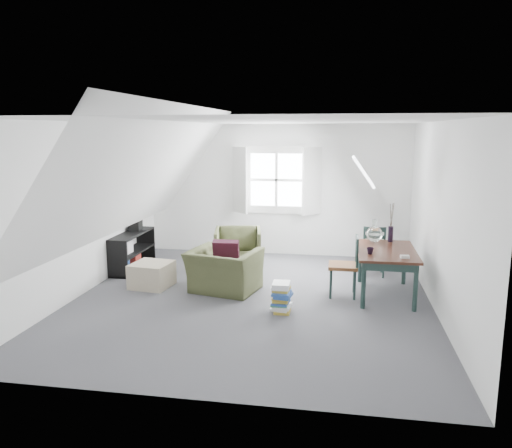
% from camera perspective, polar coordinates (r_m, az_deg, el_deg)
% --- Properties ---
extents(floor, '(5.50, 5.50, 0.00)m').
position_cam_1_polar(floor, '(7.21, -0.52, -8.60)').
color(floor, '#49494E').
rests_on(floor, ground).
extents(ceiling, '(5.50, 5.50, 0.00)m').
position_cam_1_polar(ceiling, '(6.81, -0.55, 11.69)').
color(ceiling, white).
rests_on(ceiling, wall_back).
extents(wall_back, '(5.00, 0.00, 5.00)m').
position_cam_1_polar(wall_back, '(9.59, 2.37, 3.89)').
color(wall_back, white).
rests_on(wall_back, ground).
extents(wall_front, '(5.00, 0.00, 5.00)m').
position_cam_1_polar(wall_front, '(4.28, -7.07, -4.68)').
color(wall_front, white).
rests_on(wall_front, ground).
extents(wall_left, '(0.00, 5.50, 5.50)m').
position_cam_1_polar(wall_left, '(7.74, -19.09, 1.69)').
color(wall_left, white).
rests_on(wall_left, ground).
extents(wall_right, '(0.00, 5.50, 5.50)m').
position_cam_1_polar(wall_right, '(6.92, 20.31, 0.61)').
color(wall_right, white).
rests_on(wall_right, ground).
extents(slope_left, '(3.19, 5.50, 4.48)m').
position_cam_1_polar(slope_left, '(7.27, -12.72, 5.64)').
color(slope_left, white).
rests_on(slope_left, wall_left).
extents(slope_right, '(3.19, 5.50, 4.48)m').
position_cam_1_polar(slope_right, '(6.73, 12.61, 5.27)').
color(slope_right, white).
rests_on(slope_right, wall_right).
extents(dormer_window, '(1.71, 0.35, 1.30)m').
position_cam_1_polar(dormer_window, '(9.50, 2.33, 5.03)').
color(dormer_window, white).
rests_on(dormer_window, wall_back).
extents(skylight, '(0.35, 0.75, 0.47)m').
position_cam_1_polar(skylight, '(8.03, 12.15, 5.90)').
color(skylight, white).
rests_on(skylight, slope_right).
extents(armchair_near, '(1.15, 1.05, 0.64)m').
position_cam_1_polar(armchair_near, '(7.58, -3.63, -7.65)').
color(armchair_near, '#3D4225').
rests_on(armchair_near, floor).
extents(armchair_far, '(0.91, 0.93, 0.73)m').
position_cam_1_polar(armchair_far, '(8.71, -2.06, -5.20)').
color(armchair_far, '#3D4225').
rests_on(armchair_far, floor).
extents(throw_pillow, '(0.40, 0.25, 0.41)m').
position_cam_1_polar(throw_pillow, '(7.56, -3.42, -3.26)').
color(throw_pillow, '#3C1021').
rests_on(throw_pillow, armchair_near).
extents(ottoman, '(0.63, 0.63, 0.38)m').
position_cam_1_polar(ottoman, '(7.89, -11.81, -5.70)').
color(ottoman, tan).
rests_on(ottoman, floor).
extents(dining_table, '(0.82, 1.37, 0.68)m').
position_cam_1_polar(dining_table, '(7.45, 14.67, -3.54)').
color(dining_table, black).
rests_on(dining_table, floor).
extents(demijohn, '(0.25, 0.25, 0.35)m').
position_cam_1_polar(demijohn, '(7.83, 13.38, -1.06)').
color(demijohn, silver).
rests_on(demijohn, dining_table).
extents(vase_twigs, '(0.08, 0.09, 0.60)m').
position_cam_1_polar(vase_twigs, '(7.95, 15.13, -1.03)').
color(vase_twigs, black).
rests_on(vase_twigs, dining_table).
extents(cup, '(0.12, 0.12, 0.09)m').
position_cam_1_polar(cup, '(7.12, 12.90, -3.36)').
color(cup, black).
rests_on(cup, dining_table).
extents(paper_box, '(0.12, 0.09, 0.04)m').
position_cam_1_polar(paper_box, '(7.01, 16.64, -3.60)').
color(paper_box, white).
rests_on(paper_box, dining_table).
extents(dining_chair_far, '(0.40, 0.40, 0.85)m').
position_cam_1_polar(dining_chair_far, '(8.46, 13.27, -2.84)').
color(dining_chair_far, brown).
rests_on(dining_chair_far, floor).
extents(dining_chair_near, '(0.42, 0.42, 0.89)m').
position_cam_1_polar(dining_chair_near, '(7.35, 10.21, -4.62)').
color(dining_chair_near, brown).
rests_on(dining_chair_near, floor).
extents(media_shelf, '(0.41, 1.24, 0.64)m').
position_cam_1_polar(media_shelf, '(8.92, -14.23, -3.25)').
color(media_shelf, black).
rests_on(media_shelf, floor).
extents(electronics_box, '(0.22, 0.28, 0.21)m').
position_cam_1_polar(electronics_box, '(9.09, -13.62, -0.13)').
color(electronics_box, black).
rests_on(electronics_box, media_shelf).
extents(magazine_stack, '(0.30, 0.35, 0.40)m').
position_cam_1_polar(magazine_stack, '(6.68, 2.93, -8.37)').
color(magazine_stack, '#B29933').
rests_on(magazine_stack, floor).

